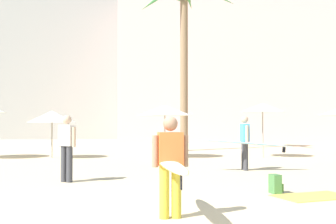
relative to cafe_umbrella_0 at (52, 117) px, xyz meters
name	(u,v)px	position (x,y,z in m)	size (l,w,h in m)	color
ground	(143,224)	(4.66, -12.66, -1.84)	(120.00, 120.00, 0.00)	beige
hotel_pink	(242,67)	(12.17, 19.97, 4.85)	(21.66, 10.68, 13.38)	beige
cafe_umbrella_0	(52,117)	(0.00, 0.00, 0.00)	(2.16, 2.16, 2.11)	gray
cafe_umbrella_1	(263,108)	(9.47, 0.28, 0.41)	(2.00, 2.00, 2.45)	gray
cafe_umbrella_5	(165,110)	(5.03, 0.20, 0.28)	(2.48, 2.48, 2.36)	gray
beach_towel	(314,196)	(8.12, -10.25, -1.84)	(1.59, 0.97, 0.01)	#F4CC4C
backpack	(276,184)	(7.42, -9.83, -1.64)	(0.29, 0.33, 0.42)	#457A40
person_mid_right	(171,163)	(5.08, -12.42, -0.94)	(0.62, 3.15, 1.65)	gold
person_far_right	(245,142)	(7.64, -5.22, -0.90)	(3.12, 0.86, 1.79)	#3D3D42
person_near_left	(67,145)	(2.43, -7.92, -0.88)	(0.57, 0.40, 1.76)	#3D3D42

